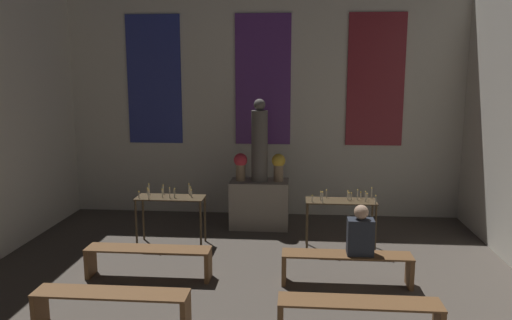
{
  "coord_description": "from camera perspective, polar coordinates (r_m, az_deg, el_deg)",
  "views": [
    {
      "loc": [
        0.7,
        -0.42,
        2.95
      ],
      "look_at": [
        0.0,
        8.01,
        1.45
      ],
      "focal_mm": 35.0,
      "sensor_mm": 36.0,
      "label": 1
    }
  ],
  "objects": [
    {
      "name": "candle_rack_right",
      "position": [
        8.45,
        9.7,
        -5.37
      ],
      "size": [
        1.16,
        0.45,
        1.04
      ],
      "color": "#473823",
      "rests_on": "ground_plane"
    },
    {
      "name": "statue",
      "position": [
        9.35,
        0.4,
        1.95
      ],
      "size": [
        0.31,
        0.31,
        1.55
      ],
      "color": "#5B5651",
      "rests_on": "altar"
    },
    {
      "name": "person_seated",
      "position": [
        7.09,
        11.85,
        -8.17
      ],
      "size": [
        0.36,
        0.24,
        0.71
      ],
      "color": "#282D38",
      "rests_on": "pew_back_right"
    },
    {
      "name": "pew_back_right",
      "position": [
        7.21,
        10.3,
        -11.45
      ],
      "size": [
        1.8,
        0.36,
        0.45
      ],
      "color": "brown",
      "rests_on": "ground_plane"
    },
    {
      "name": "candle_rack_left",
      "position": [
        8.68,
        -9.76,
        -4.94
      ],
      "size": [
        1.16,
        0.45,
        1.05
      ],
      "color": "#473823",
      "rests_on": "ground_plane"
    },
    {
      "name": "wall_back",
      "position": [
        10.24,
        0.82,
        6.68
      ],
      "size": [
        8.22,
        0.16,
        4.64
      ],
      "color": "silver",
      "rests_on": "ground_plane"
    },
    {
      "name": "flower_vase_left",
      "position": [
        9.45,
        -1.77,
        -0.54
      ],
      "size": [
        0.26,
        0.26,
        0.53
      ],
      "color": "#937A5B",
      "rests_on": "altar"
    },
    {
      "name": "pew_back_left",
      "position": [
        7.48,
        -12.19,
        -10.71
      ],
      "size": [
        1.8,
        0.36,
        0.45
      ],
      "color": "brown",
      "rests_on": "ground_plane"
    },
    {
      "name": "pew_third_right",
      "position": [
        5.89,
        11.69,
        -16.62
      ],
      "size": [
        1.8,
        0.36,
        0.45
      ],
      "color": "brown",
      "rests_on": "ground_plane"
    },
    {
      "name": "pew_third_left",
      "position": [
        6.21,
        -16.2,
        -15.34
      ],
      "size": [
        1.8,
        0.36,
        0.45
      ],
      "color": "brown",
      "rests_on": "ground_plane"
    },
    {
      "name": "flower_vase_right",
      "position": [
        9.4,
        2.59,
        -0.6
      ],
      "size": [
        0.26,
        0.26,
        0.53
      ],
      "color": "#937A5B",
      "rests_on": "altar"
    },
    {
      "name": "altar",
      "position": [
        9.58,
        0.4,
        -5.04
      ],
      "size": [
        1.11,
        0.64,
        0.91
      ],
      "color": "gray",
      "rests_on": "ground_plane"
    }
  ]
}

